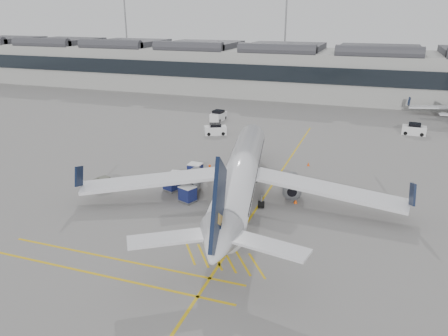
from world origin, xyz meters
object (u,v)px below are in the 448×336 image
(baggage_cart_a, at_px, (171,183))
(ramp_agent_b, at_px, (186,186))
(belt_loader, at_px, (237,177))
(airliner_main, at_px, (241,175))
(pushback_tug, at_px, (104,183))
(ramp_agent_a, at_px, (210,172))

(baggage_cart_a, xyz_separation_m, ramp_agent_b, (1.90, -0.09, -0.11))
(belt_loader, relative_size, baggage_cart_a, 2.29)
(airliner_main, distance_m, baggage_cart_a, 8.71)
(pushback_tug, bearing_deg, belt_loader, 49.23)
(airliner_main, xyz_separation_m, belt_loader, (-2.06, 5.22, -2.47))
(baggage_cart_a, distance_m, pushback_tug, 8.13)
(baggage_cart_a, height_order, ramp_agent_b, baggage_cart_a)
(belt_loader, relative_size, ramp_agent_b, 2.82)
(airliner_main, relative_size, ramp_agent_a, 19.35)
(airliner_main, distance_m, ramp_agent_a, 7.48)
(airliner_main, relative_size, belt_loader, 8.24)
(ramp_agent_a, bearing_deg, pushback_tug, -167.81)
(ramp_agent_a, bearing_deg, belt_loader, -10.26)
(ramp_agent_b, xyz_separation_m, pushback_tug, (-9.83, -1.69, -0.23))
(belt_loader, relative_size, pushback_tug, 1.70)
(belt_loader, distance_m, baggage_cart_a, 8.37)
(airliner_main, relative_size, pushback_tug, 14.01)
(airliner_main, height_order, belt_loader, airliner_main)
(ramp_agent_b, bearing_deg, airliner_main, 160.16)
(ramp_agent_a, bearing_deg, baggage_cart_a, -140.70)
(belt_loader, xyz_separation_m, baggage_cart_a, (-6.39, -5.40, 0.40))
(baggage_cart_a, distance_m, ramp_agent_a, 5.71)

